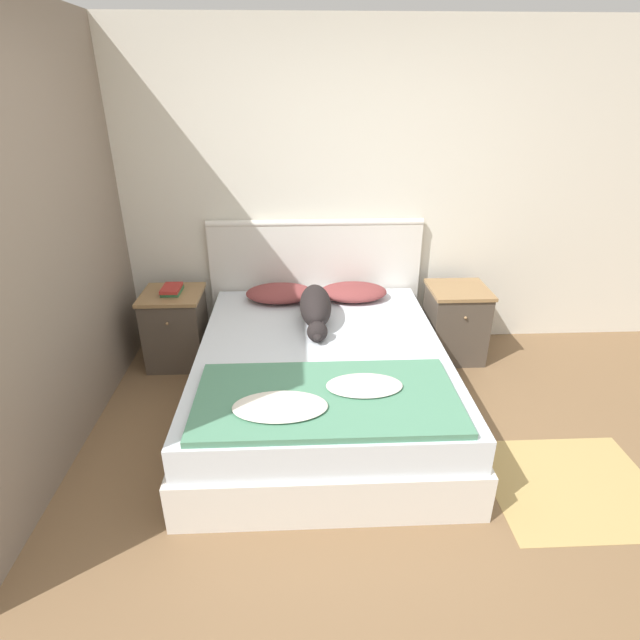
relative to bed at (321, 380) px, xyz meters
name	(u,v)px	position (x,y,z in m)	size (l,w,h in m)	color
ground_plane	(357,520)	(0.14, -0.99, -0.25)	(16.00, 16.00, 0.00)	brown
wall_back	(332,196)	(0.14, 1.14, 1.02)	(9.00, 0.06, 2.55)	silver
wall_side_left	(58,235)	(-1.57, 0.06, 1.02)	(0.06, 3.10, 2.55)	gray
bed	(321,380)	(0.00, 0.00, 0.00)	(1.68, 2.09, 0.51)	silver
headboard	(316,281)	(0.00, 1.07, 0.32)	(1.76, 0.06, 1.10)	silver
nightstand_left	(176,328)	(-1.14, 0.74, 0.06)	(0.47, 0.47, 0.61)	#4C4238
nightstand_right	(455,322)	(1.14, 0.74, 0.06)	(0.47, 0.47, 0.61)	#4C4238
pillow_left	(280,293)	(-0.30, 0.81, 0.32)	(0.55, 0.36, 0.12)	brown
pillow_right	(353,292)	(0.30, 0.81, 0.32)	(0.55, 0.36, 0.12)	brown
quilt	(325,398)	(-0.01, -0.63, 0.28)	(1.44, 0.74, 0.07)	#4C8466
dog	(316,308)	(-0.02, 0.39, 0.37)	(0.23, 0.79, 0.24)	black
book_stack	(172,290)	(-1.13, 0.75, 0.39)	(0.14, 0.22, 0.05)	#337547
rug	(572,486)	(1.41, -0.80, -0.25)	(0.95, 0.82, 0.00)	tan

